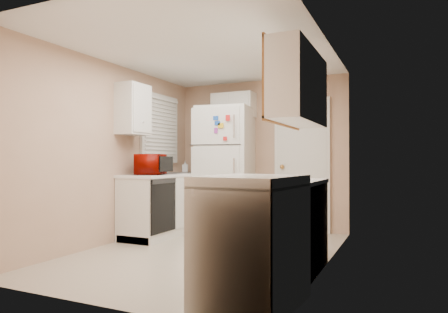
% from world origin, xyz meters
% --- Properties ---
extents(floor, '(3.80, 3.80, 0.00)m').
position_xyz_m(floor, '(0.00, 0.00, 0.00)').
color(floor, beige).
rests_on(floor, ground).
extents(ceiling, '(3.80, 3.80, 0.00)m').
position_xyz_m(ceiling, '(0.00, 0.00, 2.40)').
color(ceiling, white).
rests_on(ceiling, floor).
extents(wall_left, '(3.80, 3.80, 0.00)m').
position_xyz_m(wall_left, '(-1.40, 0.00, 1.20)').
color(wall_left, tan).
rests_on(wall_left, floor).
extents(wall_right, '(3.80, 3.80, 0.00)m').
position_xyz_m(wall_right, '(1.40, 0.00, 1.20)').
color(wall_right, tan).
rests_on(wall_right, floor).
extents(wall_back, '(2.80, 2.80, 0.00)m').
position_xyz_m(wall_back, '(0.00, 1.90, 1.20)').
color(wall_back, tan).
rests_on(wall_back, floor).
extents(wall_front, '(2.80, 2.80, 0.00)m').
position_xyz_m(wall_front, '(0.00, -1.90, 1.20)').
color(wall_front, tan).
rests_on(wall_front, floor).
extents(left_counter, '(0.60, 1.80, 0.90)m').
position_xyz_m(left_counter, '(-1.10, 0.90, 0.45)').
color(left_counter, silver).
rests_on(left_counter, floor).
extents(dishwasher, '(0.03, 0.58, 0.72)m').
position_xyz_m(dishwasher, '(-0.81, 0.30, 0.49)').
color(dishwasher, black).
rests_on(dishwasher, floor).
extents(sink, '(0.54, 0.74, 0.16)m').
position_xyz_m(sink, '(-1.10, 1.05, 0.86)').
color(sink, gray).
rests_on(sink, left_counter).
extents(microwave, '(0.58, 0.46, 0.34)m').
position_xyz_m(microwave, '(-1.05, 0.36, 1.05)').
color(microwave, '#840800').
rests_on(microwave, left_counter).
extents(soap_bottle, '(0.12, 0.12, 0.20)m').
position_xyz_m(soap_bottle, '(-1.15, 1.47, 1.00)').
color(soap_bottle, white).
rests_on(soap_bottle, left_counter).
extents(window_blinds, '(0.10, 0.98, 1.08)m').
position_xyz_m(window_blinds, '(-1.36, 1.05, 1.60)').
color(window_blinds, silver).
rests_on(window_blinds, wall_left).
extents(upper_cabinet_left, '(0.30, 0.45, 0.70)m').
position_xyz_m(upper_cabinet_left, '(-1.25, 0.22, 1.80)').
color(upper_cabinet_left, silver).
rests_on(upper_cabinet_left, wall_left).
extents(refrigerator, '(0.89, 0.87, 1.93)m').
position_xyz_m(refrigerator, '(-0.42, 1.49, 0.97)').
color(refrigerator, silver).
rests_on(refrigerator, floor).
extents(cabinet_over_fridge, '(0.70, 0.30, 0.40)m').
position_xyz_m(cabinet_over_fridge, '(-0.40, 1.75, 2.00)').
color(cabinet_over_fridge, silver).
rests_on(cabinet_over_fridge, wall_back).
extents(interior_door, '(0.86, 0.06, 2.08)m').
position_xyz_m(interior_door, '(0.70, 1.86, 1.02)').
color(interior_door, silver).
rests_on(interior_door, floor).
extents(right_counter, '(0.60, 2.00, 0.90)m').
position_xyz_m(right_counter, '(1.10, -0.80, 0.45)').
color(right_counter, silver).
rests_on(right_counter, floor).
extents(stove, '(0.73, 0.87, 0.99)m').
position_xyz_m(stove, '(1.10, -1.42, 0.50)').
color(stove, silver).
rests_on(stove, floor).
extents(upper_cabinet_right, '(0.30, 1.20, 0.70)m').
position_xyz_m(upper_cabinet_right, '(1.25, -0.50, 1.80)').
color(upper_cabinet_right, silver).
rests_on(upper_cabinet_right, wall_right).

